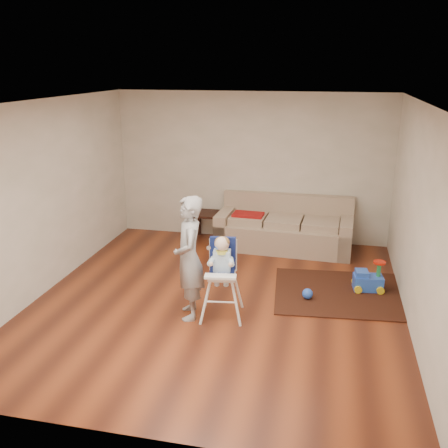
% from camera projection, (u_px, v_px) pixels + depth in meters
% --- Properties ---
extents(ground, '(5.50, 5.50, 0.00)m').
position_uv_depth(ground, '(218.00, 301.00, 6.95)').
color(ground, '#4A1F12').
rests_on(ground, ground).
extents(room_envelope, '(5.04, 5.52, 2.72)m').
position_uv_depth(room_envelope, '(226.00, 161.00, 6.86)').
color(room_envelope, beige).
rests_on(room_envelope, ground).
extents(sofa, '(2.40, 1.08, 0.91)m').
position_uv_depth(sofa, '(284.00, 224.00, 8.81)').
color(sofa, gray).
rests_on(sofa, ground).
extents(side_table, '(0.52, 0.52, 0.52)m').
position_uv_depth(side_table, '(208.00, 226.00, 9.32)').
color(side_table, black).
rests_on(side_table, ground).
extents(area_rug, '(2.21, 1.74, 0.02)m').
position_uv_depth(area_rug, '(348.00, 293.00, 7.16)').
color(area_rug, black).
rests_on(area_rug, ground).
extents(ride_on_toy, '(0.44, 0.34, 0.45)m').
position_uv_depth(ride_on_toy, '(369.00, 275.00, 7.20)').
color(ride_on_toy, blue).
rests_on(ride_on_toy, area_rug).
extents(toy_ball, '(0.15, 0.15, 0.15)m').
position_uv_depth(toy_ball, '(308.00, 294.00, 6.95)').
color(toy_ball, blue).
rests_on(toy_ball, area_rug).
extents(high_chair, '(0.57, 0.57, 1.10)m').
position_uv_depth(high_chair, '(222.00, 278.00, 6.38)').
color(high_chair, white).
rests_on(high_chair, ground).
extents(adult, '(0.56, 0.68, 1.61)m').
position_uv_depth(adult, '(189.00, 258.00, 6.30)').
color(adult, '#939396').
rests_on(adult, ground).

